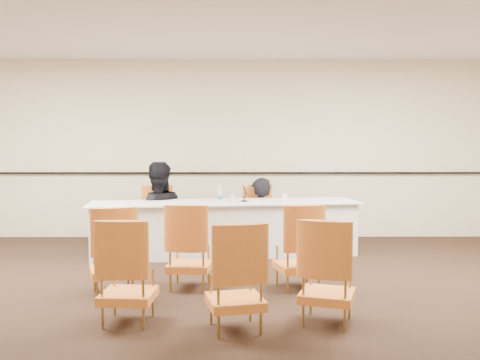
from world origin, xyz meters
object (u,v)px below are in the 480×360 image
(panelist_main_chair, at_px, (260,216))
(water_bottle, at_px, (220,194))
(aud_chair_front_right, at_px, (298,246))
(aud_chair_front_mid, at_px, (190,246))
(panelist_second_chair, at_px, (157,218))
(microphone, at_px, (244,193))
(panelist_second, at_px, (157,221))
(panel_table, at_px, (225,228))
(aud_chair_back_mid, at_px, (235,276))
(drinking_glass, at_px, (232,198))
(coffee_cup, at_px, (285,198))
(aud_chair_back_right, at_px, (327,270))
(panelist_main, at_px, (260,230))
(aud_chair_back_left, at_px, (128,270))
(aud_chair_front_left, at_px, (113,250))

(panelist_main_chair, relative_size, water_bottle, 3.89)
(aud_chair_front_right, bearing_deg, aud_chair_front_mid, 165.26)
(panelist_second_chair, height_order, microphone, microphone)
(panelist_second, distance_m, panelist_second_chair, 0.05)
(aud_chair_front_mid, bearing_deg, microphone, 76.48)
(panel_table, relative_size, aud_chair_back_mid, 4.04)
(panel_table, bearing_deg, water_bottle, -138.13)
(panelist_second, xyz_separation_m, microphone, (1.32, -0.44, 0.46))
(drinking_glass, xyz_separation_m, coffee_cup, (0.75, 0.01, 0.01))
(panelist_main_chair, bearing_deg, aud_chair_back_right, -90.49)
(aud_chair_front_right, bearing_deg, panelist_main, 83.43)
(panelist_second_chair, distance_m, microphone, 1.45)
(drinking_glass, distance_m, aud_chair_back_mid, 3.09)
(panelist_main_chair, distance_m, aud_chair_back_left, 3.81)
(aud_chair_front_left, relative_size, aud_chair_front_mid, 1.00)
(aud_chair_front_left, xyz_separation_m, aud_chair_front_right, (1.99, 0.21, 0.00))
(panelist_second_chair, xyz_separation_m, coffee_cup, (1.90, -0.46, 0.35))
(aud_chair_back_mid, bearing_deg, panel_table, 80.28)
(panelist_second, bearing_deg, coffee_cup, 150.58)
(panel_table, distance_m, panelist_main_chair, 0.84)
(aud_chair_front_mid, bearing_deg, panelist_second_chair, 113.23)
(aud_chair_back_mid, bearing_deg, aud_chair_front_mid, 98.26)
(coffee_cup, bearing_deg, microphone, 177.76)
(aud_chair_front_left, bearing_deg, coffee_cup, 25.95)
(panelist_second, relative_size, coffee_cup, 14.95)
(panelist_main_chair, xyz_separation_m, aud_chair_front_mid, (-0.88, -2.43, 0.00))
(aud_chair_back_right, bearing_deg, aud_chair_back_left, -162.12)
(panelist_main, xyz_separation_m, water_bottle, (-0.60, -0.72, 0.64))
(panel_table, height_order, drinking_glass, drinking_glass)
(aud_chair_back_right, bearing_deg, panelist_second_chair, 139.12)
(panelist_second_chair, distance_m, drinking_glass, 1.29)
(microphone, relative_size, aud_chair_back_right, 0.26)
(panelist_main_chair, bearing_deg, aud_chair_back_left, -118.10)
(panelist_second_chair, xyz_separation_m, aud_chair_front_mid, (0.69, -2.22, 0.00))
(panelist_main, relative_size, aud_chair_front_right, 1.72)
(panelist_second_chair, relative_size, microphone, 3.84)
(coffee_cup, xyz_separation_m, aud_chair_front_right, (-0.01, -1.77, -0.35))
(aud_chair_back_right, bearing_deg, panelist_second, 139.12)
(panelist_main, distance_m, aud_chair_back_right, 3.61)
(panel_table, distance_m, aud_chair_front_left, 2.32)
(panelist_main, xyz_separation_m, aud_chair_back_mid, (-0.37, -3.76, 0.22))
(coffee_cup, relative_size, aud_chair_back_left, 0.13)
(coffee_cup, bearing_deg, panelist_second_chair, 166.37)
(panelist_main_chair, distance_m, microphone, 0.81)
(panelist_second, bearing_deg, aud_chair_back_mid, 92.87)
(panelist_main_chair, relative_size, aud_chair_front_left, 1.00)
(panelist_main_chair, bearing_deg, panelist_second, 180.00)
(panel_table, xyz_separation_m, drinking_glass, (0.11, -0.04, 0.43))
(panel_table, bearing_deg, drinking_glass, -28.21)
(aud_chair_front_mid, bearing_deg, water_bottle, 86.55)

